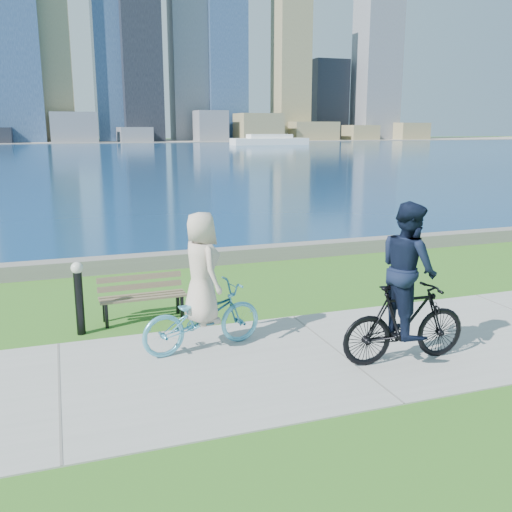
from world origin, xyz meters
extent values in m
plane|color=#2A6119|center=(0.00, 0.00, 0.00)|extent=(320.00, 320.00, 0.00)
cube|color=gray|center=(0.00, 0.00, 0.01)|extent=(80.00, 3.50, 0.02)
cube|color=slate|center=(0.00, 6.20, 0.17)|extent=(90.00, 0.50, 0.35)
cube|color=navy|center=(0.00, 72.00, 0.00)|extent=(320.00, 131.00, 0.01)
cube|color=gray|center=(0.00, 130.00, 0.06)|extent=(320.00, 30.00, 0.12)
cube|color=slate|center=(0.43, 119.94, 3.14)|extent=(9.35, 6.36, 6.29)
cube|color=slate|center=(13.04, 121.49, 1.61)|extent=(6.80, 9.48, 3.22)
cube|color=slate|center=(30.31, 121.76, 3.45)|extent=(6.83, 6.46, 6.90)
cube|color=olive|center=(41.47, 120.75, 3.16)|extent=(9.85, 8.44, 6.33)
cube|color=olive|center=(55.90, 122.23, 2.24)|extent=(11.37, 7.37, 4.49)
cube|color=olive|center=(69.20, 122.12, 1.85)|extent=(7.45, 6.36, 3.70)
cube|color=olive|center=(83.57, 122.92, 2.16)|extent=(8.33, 8.06, 4.32)
cube|color=olive|center=(-2.73, 129.84, 23.26)|extent=(7.55, 11.05, 46.51)
cube|color=slate|center=(28.25, 131.02, 31.21)|extent=(9.53, 6.91, 62.43)
cube|color=navy|center=(36.34, 131.29, 22.74)|extent=(9.23, 10.30, 45.48)
cube|color=olive|center=(52.30, 127.47, 20.07)|extent=(7.83, 7.60, 40.13)
cube|color=black|center=(64.89, 132.73, 10.10)|extent=(9.26, 7.39, 20.21)
cube|color=slate|center=(76.37, 127.83, 22.77)|extent=(10.06, 8.81, 45.54)
cube|color=white|center=(34.30, 94.25, 0.62)|extent=(14.37, 4.11, 1.23)
cube|color=white|center=(34.30, 94.25, 1.59)|extent=(8.21, 3.08, 0.72)
cube|color=black|center=(-3.20, 2.29, 0.21)|extent=(0.06, 0.06, 0.42)
cube|color=black|center=(-1.90, 2.33, 0.21)|extent=(0.06, 0.06, 0.42)
cube|color=black|center=(-3.21, 2.63, 0.21)|extent=(0.06, 0.06, 0.42)
cube|color=black|center=(-1.91, 2.66, 0.21)|extent=(0.06, 0.06, 0.42)
cube|color=brown|center=(-2.55, 2.31, 0.44)|extent=(1.50, 0.13, 0.04)
cube|color=brown|center=(-2.55, 2.46, 0.44)|extent=(1.50, 0.13, 0.04)
cube|color=brown|center=(-2.56, 2.61, 0.44)|extent=(1.50, 0.13, 0.04)
cube|color=brown|center=(-2.56, 2.72, 0.56)|extent=(1.49, 0.10, 0.11)
cube|color=brown|center=(-2.56, 2.75, 0.72)|extent=(1.49, 0.10, 0.11)
cylinder|color=black|center=(-3.63, 2.12, 0.54)|extent=(0.14, 0.14, 1.08)
sphere|color=beige|center=(-3.63, 2.12, 1.12)|extent=(0.20, 0.20, 0.20)
imported|color=#54AECE|center=(-1.90, 0.80, 0.52)|extent=(1.03, 2.02, 1.01)
imported|color=beige|center=(-1.90, 0.80, 1.29)|extent=(0.69, 0.92, 1.68)
imported|color=black|center=(0.72, -0.62, 0.60)|extent=(0.64, 1.95, 1.16)
imported|color=black|center=(0.72, -0.62, 1.40)|extent=(0.75, 0.94, 1.90)
camera|label=1|loc=(-3.84, -7.21, 3.34)|focal=40.00mm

